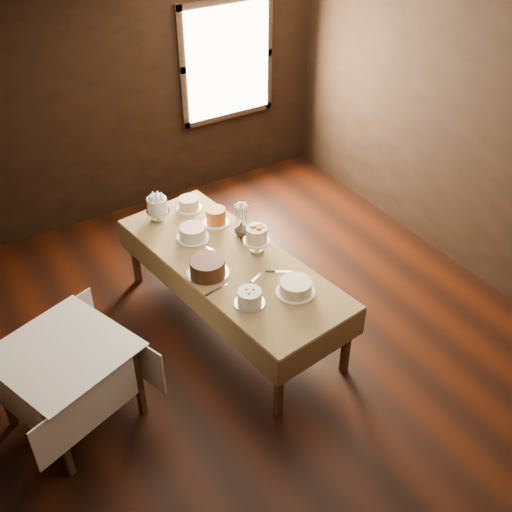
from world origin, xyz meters
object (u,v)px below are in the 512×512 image
(cake_server_d, at_px, (240,234))
(cake_server_b, at_px, (284,272))
(cake_meringue, at_px, (158,210))
(cake_lattice, at_px, (193,233))
(cake_chocolate, at_px, (208,267))
(cake_cream, at_px, (296,287))
(cake_flowers, at_px, (257,240))
(cake_swirl, at_px, (250,298))
(cake_server_a, at_px, (256,277))
(cake_speckled, at_px, (189,204))
(cake_caramel, at_px, (216,217))
(display_table, at_px, (231,265))
(flower_vase, at_px, (241,229))
(cake_server_c, at_px, (210,249))
(side_table, at_px, (64,359))
(cake_server_e, at_px, (220,288))

(cake_server_d, bearing_deg, cake_server_b, -158.14)
(cake_meringue, height_order, cake_lattice, cake_meringue)
(cake_chocolate, bearing_deg, cake_cream, -50.80)
(cake_flowers, bearing_deg, cake_swirl, -126.16)
(cake_server_a, height_order, cake_server_d, same)
(cake_speckled, relative_size, cake_caramel, 1.01)
(display_table, height_order, cake_server_b, cake_server_b)
(cake_speckled, height_order, flower_vase, flower_vase)
(cake_swirl, height_order, flower_vase, flower_vase)
(cake_lattice, relative_size, cake_server_a, 1.32)
(cake_server_c, relative_size, flower_vase, 1.69)
(display_table, xyz_separation_m, cake_server_d, (0.28, 0.32, 0.06))
(side_table, relative_size, cake_server_c, 4.92)
(display_table, distance_m, side_table, 1.70)
(cake_speckled, xyz_separation_m, cake_server_e, (-0.35, -1.28, -0.05))
(display_table, xyz_separation_m, flower_vase, (0.29, 0.29, 0.13))
(flower_vase, bearing_deg, cake_chocolate, -147.44)
(display_table, height_order, cake_swirl, cake_swirl)
(cake_speckled, height_order, cake_server_d, cake_speckled)
(cake_server_e, relative_size, flower_vase, 1.69)
(cake_speckled, relative_size, cake_server_e, 1.08)
(cake_lattice, height_order, cake_chocolate, cake_chocolate)
(cake_chocolate, bearing_deg, cake_swirl, -79.15)
(side_table, xyz_separation_m, cake_chocolate, (1.39, 0.28, 0.14))
(cake_chocolate, distance_m, cake_server_b, 0.68)
(cake_server_c, bearing_deg, display_table, -177.09)
(side_table, distance_m, cake_cream, 1.93)
(display_table, bearing_deg, cake_meringue, 105.76)
(cake_speckled, bearing_deg, cake_caramel, -74.33)
(cake_lattice, xyz_separation_m, cake_chocolate, (-0.14, -0.55, 0.01))
(cake_flowers, bearing_deg, cake_speckled, 101.94)
(cake_flowers, distance_m, flower_vase, 0.29)
(display_table, relative_size, cake_flowers, 9.79)
(cake_meringue, height_order, cake_cream, cake_meringue)
(cake_caramel, bearing_deg, cake_flowers, -80.50)
(cake_swirl, height_order, cake_server_c, cake_swirl)
(side_table, height_order, cake_speckled, cake_speckled)
(cake_chocolate, bearing_deg, flower_vase, 32.56)
(cake_meringue, distance_m, cake_cream, 1.73)
(cake_chocolate, distance_m, cake_server_e, 0.24)
(cake_flowers, xyz_separation_m, cake_swirl, (-0.44, -0.61, -0.05))
(side_table, xyz_separation_m, cake_flowers, (1.94, 0.35, 0.18))
(cake_server_c, bearing_deg, cake_server_e, 145.48)
(cake_flowers, relative_size, cake_server_d, 1.08)
(display_table, relative_size, cake_caramel, 9.91)
(cake_caramel, relative_size, cake_server_b, 1.07)
(cake_speckled, distance_m, cake_flowers, 1.00)
(cake_server_b, distance_m, flower_vase, 0.69)
(cake_server_b, distance_m, cake_server_e, 0.60)
(side_table, height_order, flower_vase, flower_vase)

